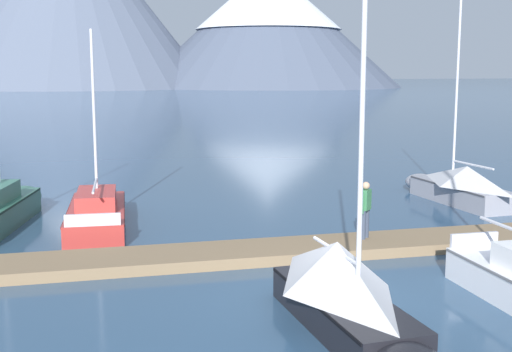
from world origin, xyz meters
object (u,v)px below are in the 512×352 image
object	(u,v)px
sailboat_mid_dock_port	(346,292)
person_on_dock	(365,206)
sailboat_far_berth	(458,184)
sailboat_second_berth	(97,211)

from	to	relation	value
sailboat_mid_dock_port	person_on_dock	world-z (taller)	sailboat_mid_dock_port
sailboat_mid_dock_port	sailboat_far_berth	size ratio (longest dim) A/B	0.93
person_on_dock	sailboat_second_berth	bearing A→B (deg)	143.18
sailboat_second_berth	sailboat_far_berth	xyz separation A→B (m)	(13.96, -0.30, 0.25)
sailboat_far_berth	person_on_dock	world-z (taller)	sailboat_far_berth
sailboat_second_berth	person_on_dock	xyz separation A→B (m)	(7.29, -5.46, 0.77)
sailboat_far_berth	person_on_dock	xyz separation A→B (m)	(-6.67, -5.16, 0.52)
sailboat_mid_dock_port	person_on_dock	size ratio (longest dim) A/B	4.74
person_on_dock	sailboat_far_berth	bearing A→B (deg)	37.69
sailboat_second_berth	person_on_dock	distance (m)	9.14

